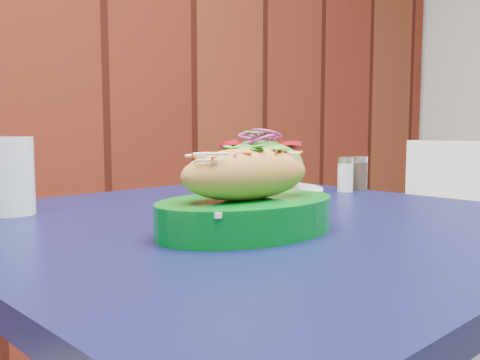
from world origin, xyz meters
TOP-DOWN VIEW (x-y plane):
  - cafe_table at (0.02, 1.70)m, footprint 0.86×0.86m
  - chair_right at (0.89, 1.84)m, footprint 0.47×0.47m
  - banh_mi_basket at (-0.06, 1.61)m, footprint 0.25×0.17m
  - salad_plate at (0.20, 1.88)m, footprint 0.25×0.25m
  - water_glass at (-0.25, 1.94)m, footprint 0.07×0.07m
  - salt_shaker at (0.35, 1.80)m, footprint 0.03×0.03m
  - pepper_shaker at (0.40, 1.80)m, footprint 0.03×0.03m

SIDE VIEW (x-z plane):
  - chair_right at x=0.89m, z-range 0.07..0.90m
  - cafe_table at x=0.02m, z-range 0.29..1.04m
  - salt_shaker at x=0.35m, z-range 0.75..0.82m
  - pepper_shaker at x=0.40m, z-range 0.75..0.82m
  - banh_mi_basket at x=-0.06m, z-range 0.74..0.85m
  - salad_plate at x=0.20m, z-range 0.74..0.86m
  - water_glass at x=-0.25m, z-range 0.75..0.87m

